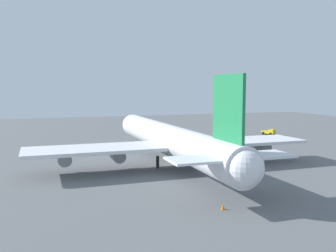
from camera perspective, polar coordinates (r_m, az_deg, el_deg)
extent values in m
plane|color=slate|center=(86.34, 0.00, -5.86)|extent=(294.78, 294.78, 0.00)
cylinder|color=silver|center=(85.32, 0.00, -1.96)|extent=(67.70, 6.55, 6.55)
sphere|color=silver|center=(117.59, -5.45, 0.18)|extent=(6.42, 6.42, 6.42)
sphere|color=silver|center=(54.99, 11.79, -6.47)|extent=(5.57, 5.57, 5.57)
cube|color=#1E7F47|center=(58.52, 9.24, 2.74)|extent=(9.48, 0.50, 10.49)
cube|color=silver|center=(60.91, 14.06, -4.38)|extent=(6.09, 9.83, 0.36)
cube|color=silver|center=(55.93, 5.05, -5.13)|extent=(6.09, 9.83, 0.36)
cube|color=silver|center=(89.42, 10.97, -2.34)|extent=(11.51, 29.72, 0.70)
cube|color=silver|center=(78.23, -10.90, -3.51)|extent=(11.51, 29.72, 0.70)
cylinder|color=gray|center=(88.42, 8.12, -3.51)|extent=(5.24, 2.75, 2.75)
cylinder|color=gray|center=(93.94, 14.09, -3.08)|extent=(5.24, 2.75, 2.75)
cylinder|color=gray|center=(80.24, -7.82, -4.47)|extent=(5.24, 2.75, 2.75)
cylinder|color=gray|center=(78.86, -15.70, -4.82)|extent=(5.24, 2.75, 2.75)
cylinder|color=black|center=(106.47, -3.85, -2.90)|extent=(0.70, 0.70, 2.66)
cylinder|color=black|center=(84.23, 3.09, -5.25)|extent=(0.70, 0.70, 2.66)
cylinder|color=black|center=(81.80, -1.61, -5.57)|extent=(0.70, 0.70, 2.66)
cube|color=yellow|center=(143.42, 15.73, -0.83)|extent=(2.65, 2.76, 1.66)
cube|color=yellow|center=(144.76, 14.87, -0.89)|extent=(3.70, 3.23, 0.92)
cylinder|color=black|center=(142.51, 15.48, -1.20)|extent=(1.06, 0.68, 1.04)
cylinder|color=black|center=(144.51, 15.97, -1.12)|extent=(1.06, 0.68, 1.04)
cylinder|color=black|center=(144.14, 14.43, -1.09)|extent=(1.06, 0.68, 1.04)
cylinder|color=black|center=(146.11, 14.92, -1.01)|extent=(1.06, 0.68, 1.04)
cube|color=#4C729E|center=(124.08, 13.81, -2.05)|extent=(3.32, 3.54, 1.60)
cone|color=orange|center=(118.21, -4.22, -2.52)|extent=(0.46, 0.46, 0.66)
cone|color=orange|center=(55.52, 8.46, -12.21)|extent=(0.57, 0.57, 0.81)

